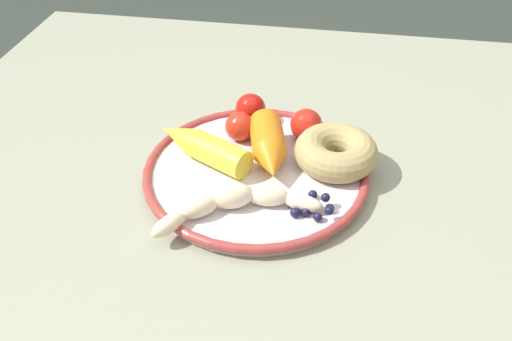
% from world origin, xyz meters
% --- Properties ---
extents(dining_table, '(0.91, 0.92, 0.75)m').
position_xyz_m(dining_table, '(0.00, 0.00, 0.65)').
color(dining_table, '#959C82').
rests_on(dining_table, ground_plane).
extents(plate, '(0.28, 0.28, 0.02)m').
position_xyz_m(plate, '(-0.01, -0.03, 0.76)').
color(plate, silver).
rests_on(plate, dining_table).
extents(banana, '(0.10, 0.19, 0.03)m').
position_xyz_m(banana, '(-0.09, -0.02, 0.78)').
color(banana, '#F6E1B7').
rests_on(banana, plate).
extents(carrot_orange, '(0.12, 0.07, 0.04)m').
position_xyz_m(carrot_orange, '(0.01, -0.05, 0.79)').
color(carrot_orange, orange).
rests_on(carrot_orange, plate).
extents(carrot_yellow, '(0.10, 0.14, 0.04)m').
position_xyz_m(carrot_yellow, '(0.01, 0.04, 0.78)').
color(carrot_yellow, yellow).
rests_on(carrot_yellow, plate).
extents(donut, '(0.15, 0.15, 0.04)m').
position_xyz_m(donut, '(0.02, -0.13, 0.79)').
color(donut, tan).
rests_on(donut, plate).
extents(blueberry_pile, '(0.05, 0.05, 0.02)m').
position_xyz_m(blueberry_pile, '(-0.07, -0.11, 0.77)').
color(blueberry_pile, '#191638').
rests_on(blueberry_pile, plate).
extents(tomato_near, '(0.04, 0.04, 0.04)m').
position_xyz_m(tomato_near, '(0.07, -0.09, 0.79)').
color(tomato_near, red).
rests_on(tomato_near, plate).
extents(tomato_mid, '(0.04, 0.04, 0.04)m').
position_xyz_m(tomato_mid, '(0.06, 0.00, 0.79)').
color(tomato_mid, red).
rests_on(tomato_mid, plate).
extents(tomato_far, '(0.04, 0.04, 0.04)m').
position_xyz_m(tomato_far, '(0.10, -0.01, 0.79)').
color(tomato_far, red).
rests_on(tomato_far, plate).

